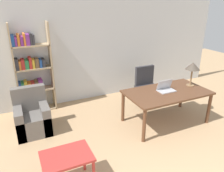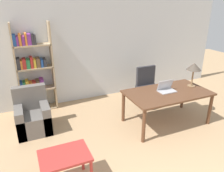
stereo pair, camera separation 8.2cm
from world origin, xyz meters
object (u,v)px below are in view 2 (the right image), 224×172
(office_chair, at_px, (148,88))
(bookshelf, at_px, (33,73))
(table_lamp, at_px, (194,67))
(side_table_blue, at_px, (65,159))
(laptop, at_px, (166,89))
(desk, at_px, (167,95))
(armchair, at_px, (33,117))

(office_chair, bearing_deg, bookshelf, 162.87)
(table_lamp, bearing_deg, side_table_blue, -162.86)
(side_table_blue, distance_m, bookshelf, 2.69)
(office_chair, bearing_deg, laptop, -99.07)
(side_table_blue, bearing_deg, laptop, 21.42)
(desk, height_order, side_table_blue, desk)
(laptop, xyz_separation_m, bookshelf, (-2.51, 1.71, 0.17))
(armchair, bearing_deg, desk, -17.02)
(desk, distance_m, laptop, 0.14)
(laptop, relative_size, bookshelf, 0.17)
(table_lamp, relative_size, side_table_blue, 0.77)
(side_table_blue, xyz_separation_m, bookshelf, (-0.13, 2.64, 0.49))
(table_lamp, distance_m, bookshelf, 3.63)
(side_table_blue, height_order, armchair, armchair)
(table_lamp, height_order, bookshelf, bookshelf)
(office_chair, bearing_deg, armchair, -177.63)
(bookshelf, bearing_deg, table_lamp, -27.78)
(table_lamp, bearing_deg, armchair, 167.34)
(table_lamp, xyz_separation_m, side_table_blue, (-3.07, -0.95, -0.70))
(office_chair, height_order, armchair, office_chair)
(laptop, height_order, bookshelf, bookshelf)
(office_chair, height_order, bookshelf, bookshelf)
(side_table_blue, relative_size, armchair, 0.75)
(desk, relative_size, bookshelf, 0.84)
(laptop, relative_size, side_table_blue, 0.53)
(laptop, distance_m, office_chair, 0.96)
(desk, relative_size, laptop, 4.84)
(table_lamp, height_order, side_table_blue, table_lamp)
(laptop, distance_m, side_table_blue, 2.57)
(table_lamp, distance_m, side_table_blue, 3.29)
(office_chair, height_order, side_table_blue, office_chair)
(desk, relative_size, office_chair, 1.81)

